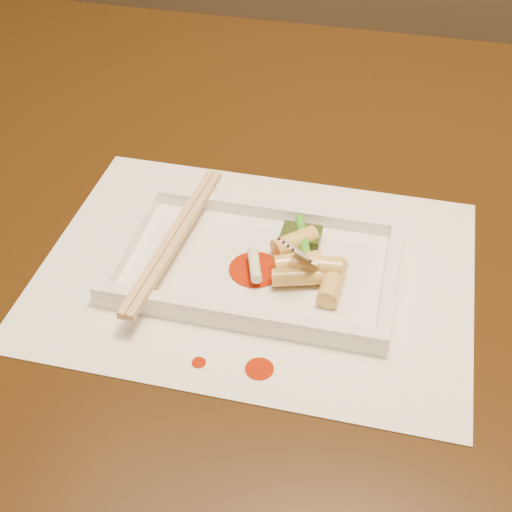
% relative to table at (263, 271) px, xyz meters
% --- Properties ---
extents(table, '(1.40, 0.90, 0.75)m').
position_rel_table_xyz_m(table, '(0.00, 0.00, 0.00)').
color(table, black).
rests_on(table, ground).
extents(placemat, '(0.40, 0.30, 0.00)m').
position_rel_table_xyz_m(placemat, '(0.02, -0.11, 0.10)').
color(placemat, white).
rests_on(placemat, table).
extents(sauce_splatter_a, '(0.02, 0.02, 0.00)m').
position_rel_table_xyz_m(sauce_splatter_a, '(0.05, -0.22, 0.10)').
color(sauce_splatter_a, '#9C1C04').
rests_on(sauce_splatter_a, placemat).
extents(sauce_splatter_b, '(0.01, 0.01, 0.00)m').
position_rel_table_xyz_m(sauce_splatter_b, '(-0.00, -0.23, 0.10)').
color(sauce_splatter_b, '#9C1C04').
rests_on(sauce_splatter_b, placemat).
extents(plate_base, '(0.26, 0.16, 0.01)m').
position_rel_table_xyz_m(plate_base, '(0.02, -0.11, 0.11)').
color(plate_base, white).
rests_on(plate_base, placemat).
extents(plate_rim_far, '(0.26, 0.01, 0.01)m').
position_rel_table_xyz_m(plate_rim_far, '(0.02, -0.03, 0.12)').
color(plate_rim_far, white).
rests_on(plate_rim_far, plate_base).
extents(plate_rim_near, '(0.26, 0.01, 0.01)m').
position_rel_table_xyz_m(plate_rim_near, '(0.02, -0.18, 0.12)').
color(plate_rim_near, white).
rests_on(plate_rim_near, plate_base).
extents(plate_rim_left, '(0.01, 0.14, 0.01)m').
position_rel_table_xyz_m(plate_rim_left, '(-0.11, -0.11, 0.12)').
color(plate_rim_left, white).
rests_on(plate_rim_left, plate_base).
extents(plate_rim_right, '(0.01, 0.14, 0.01)m').
position_rel_table_xyz_m(plate_rim_right, '(0.14, -0.11, 0.12)').
color(plate_rim_right, white).
rests_on(plate_rim_right, plate_base).
extents(veg_piece, '(0.04, 0.03, 0.01)m').
position_rel_table_xyz_m(veg_piece, '(0.05, -0.07, 0.12)').
color(veg_piece, black).
rests_on(veg_piece, plate_base).
extents(scallion_white, '(0.02, 0.04, 0.01)m').
position_rel_table_xyz_m(scallion_white, '(0.02, -0.12, 0.12)').
color(scallion_white, '#EAEACC').
rests_on(scallion_white, plate_base).
extents(scallion_green, '(0.03, 0.08, 0.01)m').
position_rel_table_xyz_m(scallion_green, '(0.06, -0.09, 0.12)').
color(scallion_green, '#2E8E17').
rests_on(scallion_green, plate_base).
extents(chopstick_a, '(0.02, 0.22, 0.01)m').
position_rel_table_xyz_m(chopstick_a, '(-0.06, -0.11, 0.13)').
color(chopstick_a, tan).
rests_on(chopstick_a, plate_rim_near).
extents(chopstick_b, '(0.02, 0.22, 0.01)m').
position_rel_table_xyz_m(chopstick_b, '(-0.06, -0.11, 0.13)').
color(chopstick_b, tan).
rests_on(chopstick_b, plate_rim_near).
extents(fork, '(0.09, 0.10, 0.14)m').
position_rel_table_xyz_m(fork, '(0.09, -0.09, 0.18)').
color(fork, silver).
rests_on(fork, plate_base).
extents(sauce_blob_0, '(0.05, 0.05, 0.00)m').
position_rel_table_xyz_m(sauce_blob_0, '(0.02, -0.12, 0.11)').
color(sauce_blob_0, '#9C1C04').
rests_on(sauce_blob_0, plate_base).
extents(rice_cake_0, '(0.02, 0.05, 0.02)m').
position_rel_table_xyz_m(rice_cake_0, '(0.09, -0.13, 0.12)').
color(rice_cake_0, '#E1C569').
rests_on(rice_cake_0, plate_base).
extents(rice_cake_1, '(0.05, 0.03, 0.02)m').
position_rel_table_xyz_m(rice_cake_1, '(0.06, -0.13, 0.12)').
color(rice_cake_1, '#E1C569').
rests_on(rice_cake_1, plate_base).
extents(rice_cake_2, '(0.05, 0.02, 0.02)m').
position_rel_table_xyz_m(rice_cake_2, '(0.08, -0.12, 0.13)').
color(rice_cake_2, '#E1C569').
rests_on(rice_cake_2, plate_base).
extents(rice_cake_3, '(0.05, 0.04, 0.02)m').
position_rel_table_xyz_m(rice_cake_3, '(0.05, -0.08, 0.12)').
color(rice_cake_3, '#E1C569').
rests_on(rice_cake_3, plate_base).
extents(rice_cake_4, '(0.05, 0.04, 0.02)m').
position_rel_table_xyz_m(rice_cake_4, '(0.06, -0.11, 0.12)').
color(rice_cake_4, '#E1C569').
rests_on(rice_cake_4, plate_base).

